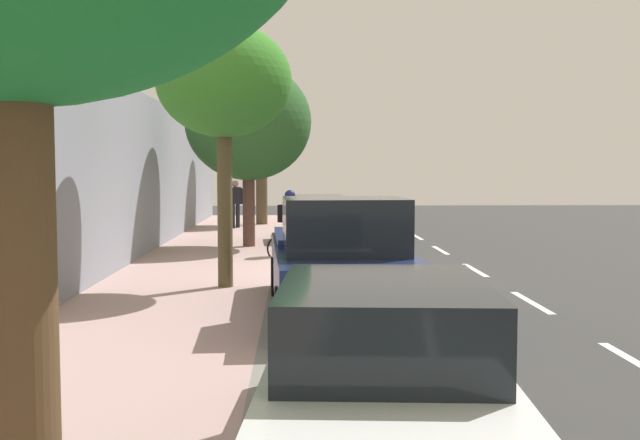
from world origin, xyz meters
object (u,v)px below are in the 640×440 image
street_tree_far_end (224,83)px  pedestrian_on_phone (235,201)px  parked_sedan_white_mid (383,382)px  bicycle_at_curb (298,249)px  parked_pickup_dark_blue_second (338,264)px  street_tree_mid_block (248,122)px  street_tree_near_cyclist (261,125)px  cyclist_with_backpack (289,217)px  parked_sedan_green_nearest (318,220)px

street_tree_far_end → pedestrian_on_phone: (0.90, -13.82, -2.80)m
parked_sedan_white_mid → bicycle_at_curb: size_ratio=2.84×
parked_pickup_dark_blue_second → pedestrian_on_phone: parked_pickup_dark_blue_second is taller
street_tree_mid_block → street_tree_far_end: street_tree_mid_block is taller
street_tree_far_end → pedestrian_on_phone: 14.13m
street_tree_near_cyclist → pedestrian_on_phone: bearing=63.0°
bicycle_at_curb → cyclist_with_backpack: (0.22, -0.45, 0.76)m
cyclist_with_backpack → street_tree_mid_block: size_ratio=0.35×
cyclist_with_backpack → pedestrian_on_phone: bearing=-76.9°
street_tree_mid_block → pedestrian_on_phone: 7.07m
bicycle_at_curb → parked_sedan_white_mid: bearing=92.7°
parked_sedan_green_nearest → cyclist_with_backpack: bearing=78.1°
street_tree_far_end → street_tree_mid_block: bearing=-90.0°
parked_sedan_green_nearest → parked_sedan_white_mid: 17.48m
pedestrian_on_phone → cyclist_with_backpack: bearing=103.1°
street_tree_near_cyclist → parked_sedan_white_mid: bearing=94.7°
pedestrian_on_phone → parked_sedan_green_nearest: bearing=121.0°
street_tree_far_end → bicycle_at_curb: bearing=-106.8°
parked_pickup_dark_blue_second → pedestrian_on_phone: 16.62m
bicycle_at_curb → street_tree_mid_block: (1.37, -2.73, 3.28)m
bicycle_at_curb → street_tree_near_cyclist: size_ratio=0.31×
parked_sedan_green_nearest → street_tree_far_end: street_tree_far_end is taller
bicycle_at_curb → pedestrian_on_phone: size_ratio=0.91×
parked_pickup_dark_blue_second → street_tree_far_end: (1.98, -2.55, 3.04)m
parked_sedan_white_mid → pedestrian_on_phone: (2.88, -22.30, 0.39)m
parked_sedan_white_mid → cyclist_with_backpack: size_ratio=2.49×
parked_pickup_dark_blue_second → parked_sedan_white_mid: 5.93m
cyclist_with_backpack → pedestrian_on_phone: size_ratio=1.03×
cyclist_with_backpack → street_tree_near_cyclist: bearing=-83.8°
parked_pickup_dark_blue_second → street_tree_mid_block: bearing=-78.6°
street_tree_mid_block → street_tree_far_end: size_ratio=1.05×
cyclist_with_backpack → street_tree_near_cyclist: (1.15, -10.58, 2.90)m
bicycle_at_curb → parked_sedan_green_nearest: bearing=-97.9°
parked_pickup_dark_blue_second → parked_sedan_green_nearest: bearing=-90.1°
parked_pickup_dark_blue_second → parked_sedan_white_mid: size_ratio=1.19×
parked_pickup_dark_blue_second → parked_sedan_white_mid: (-0.01, 5.93, -0.15)m
parked_sedan_green_nearest → street_tree_near_cyclist: size_ratio=0.86×
parked_pickup_dark_blue_second → street_tree_far_end: bearing=-52.2°
parked_pickup_dark_blue_second → bicycle_at_curb: size_ratio=3.39×
street_tree_near_cyclist → street_tree_mid_block: size_ratio=1.01×
parked_sedan_green_nearest → parked_pickup_dark_blue_second: bearing=89.9°
street_tree_mid_block → pedestrian_on_phone: bearing=-82.2°
street_tree_near_cyclist → street_tree_far_end: 15.58m
parked_sedan_green_nearest → bicycle_at_curb: size_ratio=2.83×
parked_sedan_green_nearest → street_tree_near_cyclist: (2.00, -6.57, 3.26)m
street_tree_mid_block → street_tree_far_end: bearing=90.0°
parked_pickup_dark_blue_second → cyclist_with_backpack: bearing=-83.8°
street_tree_near_cyclist → street_tree_far_end: street_tree_near_cyclist is taller
street_tree_mid_block → parked_pickup_dark_blue_second: bearing=101.4°
pedestrian_on_phone → parked_pickup_dark_blue_second: bearing=99.9°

